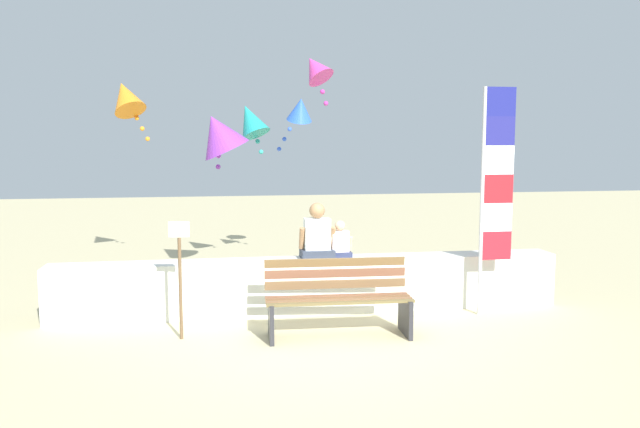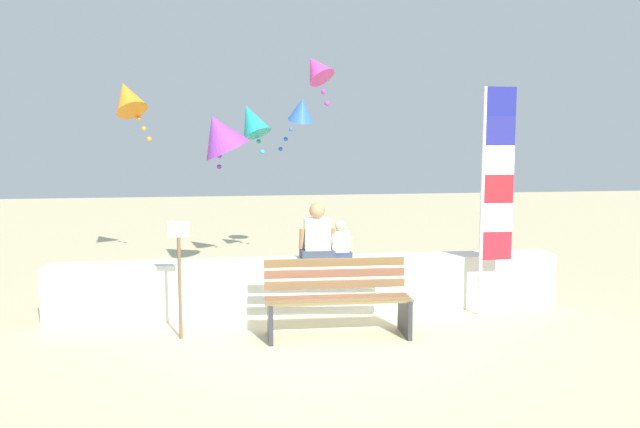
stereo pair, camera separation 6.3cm
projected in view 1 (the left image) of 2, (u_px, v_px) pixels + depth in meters
The scene contains 12 objects.
ground_plane at pixel (328, 340), 7.35m from camera, with size 40.00×40.00×0.00m, color #C4B88B.
seawall_ledge at pixel (311, 285), 8.55m from camera, with size 6.83×0.48×0.73m, color silver.
park_bench at pixel (338, 300), 7.50m from camera, with size 1.74×0.68×0.88m.
person_adult at pixel (317, 237), 8.50m from camera, with size 0.49×0.36×0.75m.
person_child at pixel (340, 243), 8.56m from camera, with size 0.33×0.24×0.50m.
flag_banner at pixel (493, 184), 8.26m from camera, with size 0.45×0.05×2.99m.
kite_orange at pixel (126, 97), 10.87m from camera, with size 0.89×0.93×1.14m.
kite_purple at pixel (219, 133), 9.98m from camera, with size 1.00×0.84×1.01m.
kite_teal at pixel (251, 120), 10.65m from camera, with size 0.84×0.81×0.93m.
kite_magenta at pixel (315, 68), 10.05m from camera, with size 0.74×0.73×0.87m.
kite_blue at pixel (300, 110), 11.57m from camera, with size 0.71×0.65×1.04m.
sign_post at pixel (180, 270), 7.29m from camera, with size 0.24×0.05×1.38m.
Camera 1 is at (-1.26, -7.03, 2.28)m, focal length 35.57 mm.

